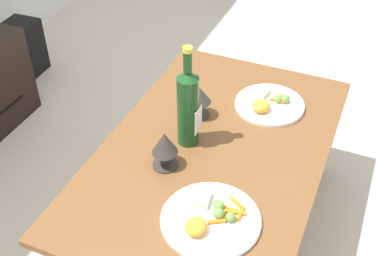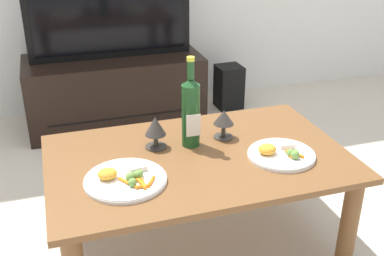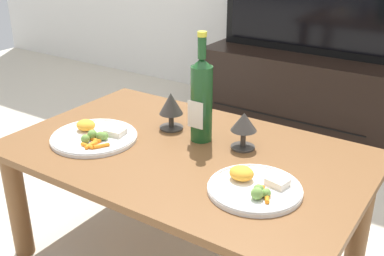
% 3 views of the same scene
% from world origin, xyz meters
% --- Properties ---
extents(ground_plane, '(6.40, 6.40, 0.00)m').
position_xyz_m(ground_plane, '(0.00, 0.00, 0.00)').
color(ground_plane, beige).
extents(dining_table, '(1.17, 0.73, 0.44)m').
position_xyz_m(dining_table, '(0.00, 0.00, 0.37)').
color(dining_table, brown).
rests_on(dining_table, ground_plane).
extents(floor_speaker, '(0.18, 0.18, 0.31)m').
position_xyz_m(floor_speaker, '(0.69, 1.40, 0.15)').
color(floor_speaker, black).
rests_on(floor_speaker, ground_plane).
extents(wine_bottle, '(0.07, 0.08, 0.37)m').
position_xyz_m(wine_bottle, '(0.00, 0.10, 0.60)').
color(wine_bottle, '#19471E').
rests_on(wine_bottle, dining_table).
extents(goblet_left, '(0.09, 0.09, 0.13)m').
position_xyz_m(goblet_left, '(-0.14, 0.12, 0.53)').
color(goblet_left, '#38332D').
rests_on(goblet_left, dining_table).
extents(goblet_right, '(0.09, 0.09, 0.12)m').
position_xyz_m(goblet_right, '(0.15, 0.12, 0.53)').
color(goblet_right, '#38332D').
rests_on(goblet_right, dining_table).
extents(dinner_plate_left, '(0.30, 0.30, 0.05)m').
position_xyz_m(dinner_plate_left, '(-0.31, -0.11, 0.45)').
color(dinner_plate_left, white).
rests_on(dinner_plate_left, dining_table).
extents(dinner_plate_right, '(0.26, 0.26, 0.05)m').
position_xyz_m(dinner_plate_right, '(0.30, -0.11, 0.46)').
color(dinner_plate_right, white).
rests_on(dinner_plate_right, dining_table).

